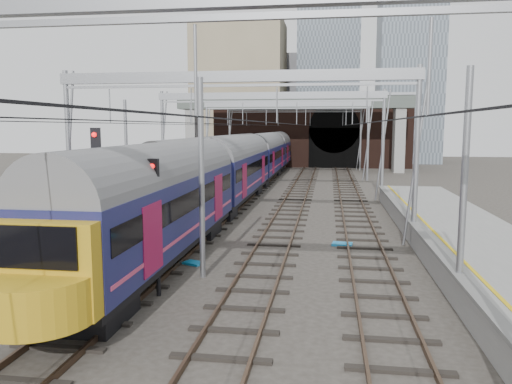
% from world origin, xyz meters
% --- Properties ---
extents(ground, '(160.00, 160.00, 0.00)m').
position_xyz_m(ground, '(0.00, 0.00, 0.00)').
color(ground, '#38332D').
rests_on(ground, ground).
extents(tracks, '(14.40, 80.00, 0.22)m').
position_xyz_m(tracks, '(0.00, 15.00, 0.02)').
color(tracks, '#4C3828').
rests_on(tracks, ground).
extents(overhead_line, '(16.80, 80.00, 8.00)m').
position_xyz_m(overhead_line, '(0.00, 21.49, 6.57)').
color(overhead_line, gray).
rests_on(overhead_line, ground).
extents(retaining_wall, '(28.00, 2.75, 9.00)m').
position_xyz_m(retaining_wall, '(1.40, 51.93, 4.33)').
color(retaining_wall, black).
rests_on(retaining_wall, ground).
extents(overbridge, '(28.00, 3.00, 9.25)m').
position_xyz_m(overbridge, '(0.00, 46.00, 7.27)').
color(overbridge, gray).
rests_on(overbridge, ground).
extents(city_skyline, '(37.50, 27.50, 60.00)m').
position_xyz_m(city_skyline, '(2.73, 70.48, 17.09)').
color(city_skyline, tan).
rests_on(city_skyline, ground).
extents(train_main, '(2.75, 63.61, 4.75)m').
position_xyz_m(train_main, '(-2.00, 26.88, 2.46)').
color(train_main, black).
rests_on(train_main, ground).
extents(train_second, '(2.58, 44.80, 4.51)m').
position_xyz_m(train_second, '(-6.00, 35.36, 2.35)').
color(train_second, black).
rests_on(train_second, ground).
extents(signal_near_left, '(0.41, 0.48, 5.29)m').
position_xyz_m(signal_near_left, '(-4.54, 3.54, 3.30)').
color(signal_near_left, black).
rests_on(signal_near_left, ground).
extents(signal_near_centre, '(0.32, 0.45, 4.36)m').
position_xyz_m(signal_near_centre, '(-0.89, -0.21, 2.79)').
color(signal_near_centre, black).
rests_on(signal_near_centre, ground).
extents(equip_cover_a, '(0.90, 0.79, 0.09)m').
position_xyz_m(equip_cover_a, '(-0.79, 3.59, 0.04)').
color(equip_cover_a, '#1B8AD0').
rests_on(equip_cover_a, ground).
extents(equip_cover_b, '(0.86, 0.67, 0.09)m').
position_xyz_m(equip_cover_b, '(-2.01, 5.71, 0.05)').
color(equip_cover_b, '#1B8AD0').
rests_on(equip_cover_b, ground).
extents(equip_cover_c, '(0.96, 0.74, 0.10)m').
position_xyz_m(equip_cover_c, '(5.04, 7.59, 0.05)').
color(equip_cover_c, '#1B8AD0').
rests_on(equip_cover_c, ground).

